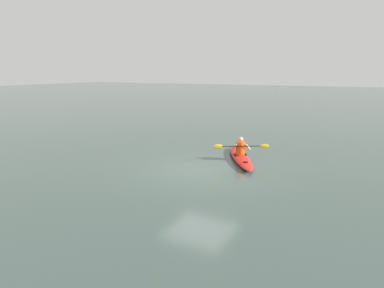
{
  "coord_description": "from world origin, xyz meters",
  "views": [
    {
      "loc": [
        -5.45,
        11.03,
        3.68
      ],
      "look_at": [
        -0.1,
        0.9,
        1.21
      ],
      "focal_mm": 31.58,
      "sensor_mm": 36.0,
      "label": 1
    }
  ],
  "objects": [
    {
      "name": "kayak",
      "position": [
        -0.78,
        -2.2,
        0.13
      ],
      "size": [
        2.63,
        3.97,
        0.25
      ],
      "color": "red",
      "rests_on": "ground"
    },
    {
      "name": "kayaker",
      "position": [
        -0.8,
        -2.16,
        0.56
      ],
      "size": [
        2.04,
        1.18,
        0.74
      ],
      "color": "#E04C14",
      "rests_on": "kayak"
    },
    {
      "name": "ground_plane",
      "position": [
        0.0,
        0.0,
        0.0
      ],
      "size": [
        160.0,
        160.0,
        0.0
      ],
      "primitive_type": "plane",
      "color": "#384742"
    }
  ]
}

